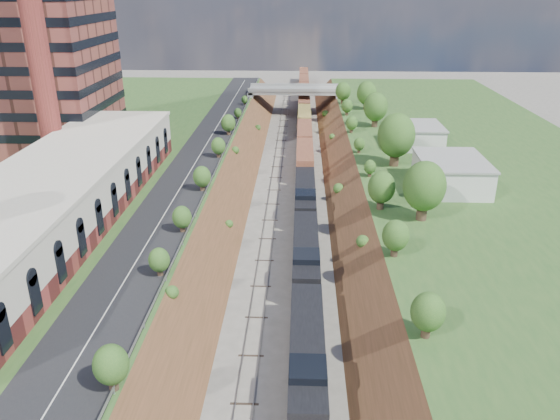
{
  "coord_description": "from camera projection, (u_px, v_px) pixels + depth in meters",
  "views": [
    {
      "loc": [
        1.73,
        -23.32,
        32.33
      ],
      "look_at": [
        -0.7,
        40.0,
        6.0
      ],
      "focal_mm": 35.0,
      "sensor_mm": 36.0,
      "label": 1
    }
  ],
  "objects": [
    {
      "name": "white_building_near",
      "position": [
        451.0,
        174.0,
        78.45
      ],
      "size": [
        9.0,
        12.0,
        4.0
      ],
      "primitive_type": "cube",
      "color": "silver",
      "rests_on": "platform_right"
    },
    {
      "name": "rail_right_track",
      "position": [
        305.0,
        197.0,
        89.23
      ],
      "size": [
        1.58,
        180.0,
        0.18
      ],
      "primitive_type": "cube",
      "color": "gray",
      "rests_on": "ground"
    },
    {
      "name": "white_building_far",
      "position": [
        418.0,
        136.0,
        98.85
      ],
      "size": [
        8.0,
        10.0,
        3.6
      ],
      "primitive_type": "cube",
      "color": "silver",
      "rests_on": "platform_right"
    },
    {
      "name": "embankment_left",
      "position": [
        222.0,
        196.0,
        89.74
      ],
      "size": [
        10.0,
        180.0,
        10.0
      ],
      "primitive_type": "cube",
      "rotation": [
        0.0,
        0.79,
        0.0
      ],
      "color": "brown",
      "rests_on": "ground"
    },
    {
      "name": "guardrail",
      "position": [
        218.0,
        164.0,
        87.44
      ],
      "size": [
        0.1,
        171.0,
        0.7
      ],
      "color": "#99999E",
      "rests_on": "platform_left"
    },
    {
      "name": "smokestack",
      "position": [
        36.0,
        40.0,
        77.34
      ],
      "size": [
        3.2,
        3.2,
        40.0
      ],
      "primitive_type": "cylinder",
      "color": "maroon",
      "rests_on": "platform_left"
    },
    {
      "name": "road",
      "position": [
        193.0,
        167.0,
        87.96
      ],
      "size": [
        8.0,
        180.0,
        0.1
      ],
      "primitive_type": "cube",
      "color": "black",
      "rests_on": "platform_left"
    },
    {
      "name": "platform_left",
      "position": [
        88.0,
        180.0,
        89.56
      ],
      "size": [
        44.0,
        180.0,
        5.0
      ],
      "primitive_type": "cube",
      "color": "#2F5523",
      "rests_on": "ground"
    },
    {
      "name": "tree_left_crest",
      "position": [
        151.0,
        281.0,
        50.16
      ],
      "size": [
        2.45,
        2.45,
        3.55
      ],
      "color": "#473323",
      "rests_on": "platform_left"
    },
    {
      "name": "tree_right_large",
      "position": [
        424.0,
        187.0,
        66.69
      ],
      "size": [
        5.25,
        5.25,
        7.61
      ],
      "color": "#473323",
      "rests_on": "platform_right"
    },
    {
      "name": "platform_right",
      "position": [
        495.0,
        185.0,
        87.22
      ],
      "size": [
        44.0,
        180.0,
        5.0
      ],
      "primitive_type": "cube",
      "color": "#2F5523",
      "rests_on": "ground"
    },
    {
      "name": "rail_left_track",
      "position": [
        273.0,
        196.0,
        89.41
      ],
      "size": [
        1.58,
        180.0,
        0.18
      ],
      "primitive_type": "cube",
      "color": "gray",
      "rests_on": "ground"
    },
    {
      "name": "embankment_right",
      "position": [
        356.0,
        198.0,
        88.96
      ],
      "size": [
        10.0,
        180.0,
        10.0
      ],
      "primitive_type": "cube",
      "rotation": [
        0.0,
        0.79,
        0.0
      ],
      "color": "brown",
      "rests_on": "ground"
    },
    {
      "name": "overpass",
      "position": [
        294.0,
        95.0,
        144.68
      ],
      "size": [
        24.5,
        8.3,
        7.4
      ],
      "color": "gray",
      "rests_on": "ground"
    },
    {
      "name": "freight_train",
      "position": [
        304.0,
        128.0,
        121.66
      ],
      "size": [
        3.06,
        172.1,
        4.57
      ],
      "color": "black",
      "rests_on": "ground"
    },
    {
      "name": "commercial_building",
      "position": [
        57.0,
        194.0,
        66.78
      ],
      "size": [
        14.3,
        62.3,
        7.0
      ],
      "color": "maroon",
      "rests_on": "platform_left"
    }
  ]
}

